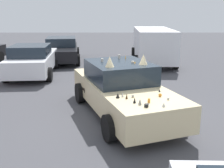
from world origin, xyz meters
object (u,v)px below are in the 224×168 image
art_car_decorated (122,89)px  parked_van_row_back_far (153,44)px  parked_sedan_behind_left (33,60)px  parked_sedan_behind_right (62,49)px

art_car_decorated → parked_van_row_back_far: size_ratio=1.01×
parked_van_row_back_far → parked_sedan_behind_left: parked_van_row_back_far is taller
art_car_decorated → parked_sedan_behind_left: art_car_decorated is taller
parked_van_row_back_far → art_car_decorated: bearing=-13.6°
art_car_decorated → parked_sedan_behind_left: 6.19m
parked_sedan_behind_right → parked_van_row_back_far: bearing=73.6°
art_car_decorated → parked_sedan_behind_right: art_car_decorated is taller
art_car_decorated → parked_sedan_behind_right: bearing=-178.9°
parked_sedan_behind_left → parked_sedan_behind_right: bearing=-15.4°
parked_van_row_back_far → parked_sedan_behind_left: 6.54m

